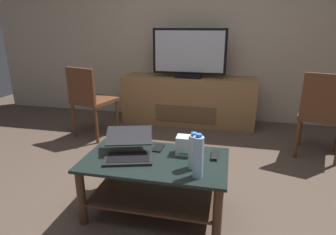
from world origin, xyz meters
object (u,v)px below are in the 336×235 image
Objects in this scene: coffee_table at (155,176)px; media_cabinet at (188,100)px; water_bottle_near at (194,152)px; water_bottle_far at (198,157)px; television at (189,54)px; tv_remote at (214,155)px; router_box at (186,145)px; cell_phone at (158,148)px; laptop at (129,149)px; side_chair at (90,98)px; dining_chair at (322,112)px.

media_cabinet reaches higher than coffee_table.
water_bottle_near is 0.88× the size of water_bottle_far.
television is 6.26× the size of tv_remote.
router_box is 0.56× the size of water_bottle_near.
laptop is at bearing -134.07° from cell_phone.
side_chair is 3.07× the size of water_bottle_far.
side_chair reaches higher than coffee_table.
television reaches higher than water_bottle_far.
dining_chair reaches higher than tv_remote.
dining_chair is at bearing 37.56° from laptop.
water_bottle_near reaches higher than tv_remote.
water_bottle_far is at bearing -79.95° from television.
tv_remote is at bearing -0.42° from router_box.
dining_chair reaches higher than water_bottle_near.
router_box is (-1.23, -1.13, -0.00)m from dining_chair.
router_box is at bearing -81.90° from television.
tv_remote reaches higher than cell_phone.
router_box is at bearing 179.32° from tv_remote.
coffee_table is at bearing -47.57° from side_chair.
router_box is 1.00× the size of cell_phone.
laptop is 0.42m from router_box.
coffee_table is 7.34× the size of cell_phone.
router_box reaches higher than tv_remote.
water_bottle_far is (1.49, -1.46, 0.06)m from side_chair.
water_bottle_far reaches higher than media_cabinet.
coffee_table is at bearing 164.92° from water_bottle_near.
tv_remote is at bearing -75.97° from television.
television is 7.16× the size of cell_phone.
coffee_table is 2.30× the size of laptop.
media_cabinet is 6.36× the size of water_bottle_far.
water_bottle_near is at bearing -68.23° from router_box.
media_cabinet is 0.64m from television.
water_bottle_near is 1.81× the size of cell_phone.
laptop is (-0.20, 0.01, 0.20)m from coffee_table.
coffee_table is 2.20m from television.
television reaches higher than dining_chair.
television is 7.13× the size of router_box.
tv_remote is at bearing -131.96° from dining_chair.
side_chair is at bearing 138.73° from cell_phone.
side_chair is at bearing -142.99° from television.
coffee_table is at bearing -138.63° from dining_chair.
television is at bearing 86.63° from laptop.
dining_chair reaches higher than coffee_table.
media_cabinet is 13.08× the size of router_box.
dining_chair is 6.52× the size of cell_phone.
cell_phone reaches higher than coffee_table.
coffee_table is 0.56× the size of media_cabinet.
water_bottle_near is (0.08, -0.21, 0.05)m from router_box.
router_box is 0.22m from tv_remote.
router_box is 0.88× the size of tv_remote.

